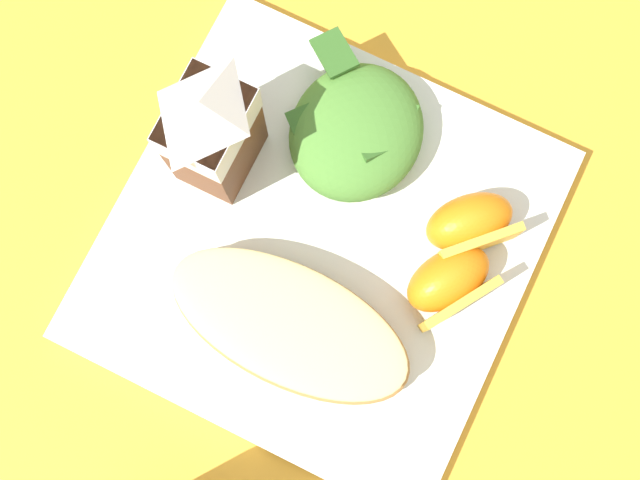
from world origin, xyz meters
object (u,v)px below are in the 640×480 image
at_px(cheesy_pizza_bread, 290,325).
at_px(green_salad_pile, 356,132).
at_px(milk_carton, 211,130).
at_px(white_plate, 320,244).
at_px(orange_wedge_front, 450,281).
at_px(orange_wedge_middle, 470,224).

distance_m(cheesy_pizza_bread, green_salad_pile, 0.14).
bearing_deg(cheesy_pizza_bread, milk_carton, 48.36).
height_order(white_plate, orange_wedge_front, orange_wedge_front).
bearing_deg(milk_carton, orange_wedge_front, -94.43).
relative_size(cheesy_pizza_bread, milk_carton, 1.55).
height_order(milk_carton, orange_wedge_front, milk_carton).
distance_m(green_salad_pile, orange_wedge_middle, 0.10).
distance_m(white_plate, orange_wedge_front, 0.09).
relative_size(white_plate, cheesy_pizza_bread, 1.64).
bearing_deg(milk_carton, white_plate, -105.72).
bearing_deg(orange_wedge_front, green_salad_pile, 56.67).
bearing_deg(white_plate, orange_wedge_front, -82.91).
bearing_deg(cheesy_pizza_bread, white_plate, 7.12).
distance_m(green_salad_pile, milk_carton, 0.10).
relative_size(green_salad_pile, milk_carton, 0.98).
bearing_deg(orange_wedge_front, cheesy_pizza_bread, 131.17).
height_order(cheesy_pizza_bread, milk_carton, milk_carton).
distance_m(white_plate, cheesy_pizza_bread, 0.07).
xyz_separation_m(white_plate, green_salad_pile, (0.08, 0.01, 0.03)).
bearing_deg(orange_wedge_middle, white_plate, 121.12).
distance_m(white_plate, milk_carton, 0.11).
relative_size(green_salad_pile, orange_wedge_front, 1.53).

